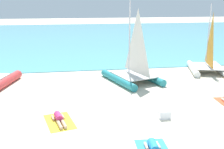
{
  "coord_description": "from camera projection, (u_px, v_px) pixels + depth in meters",
  "views": [
    {
      "loc": [
        -2.25,
        -9.56,
        5.12
      ],
      "look_at": [
        0.0,
        4.57,
        1.2
      ],
      "focal_mm": 44.02,
      "sensor_mm": 36.0,
      "label": 1
    }
  ],
  "objects": [
    {
      "name": "sunbather_center_left",
      "position": [
        154.0,
        148.0,
        9.51
      ],
      "size": [
        0.56,
        1.57,
        0.3
      ],
      "rotation": [
        0.0,
        0.0,
        -0.05
      ],
      "color": "#268CCC",
      "rests_on": "towel_center_left"
    },
    {
      "name": "cooler_box",
      "position": [
        164.0,
        114.0,
        12.21
      ],
      "size": [
        0.5,
        0.36,
        0.36
      ],
      "primitive_type": "cube",
      "color": "white",
      "rests_on": "ground"
    },
    {
      "name": "sunbather_leftmost",
      "position": [
        59.0,
        118.0,
        11.91
      ],
      "size": [
        0.75,
        1.56,
        0.3
      ],
      "rotation": [
        0.0,
        0.0,
        0.23
      ],
      "color": "#D83372",
      "rests_on": "towel_leftmost"
    },
    {
      "name": "ground_plane",
      "position": [
        101.0,
        71.0,
        20.32
      ],
      "size": [
        120.0,
        120.0,
        0.0
      ],
      "primitive_type": "plane",
      "color": "beige"
    },
    {
      "name": "towel_leftmost",
      "position": [
        60.0,
        122.0,
        11.89
      ],
      "size": [
        1.51,
        2.1,
        0.01
      ],
      "primitive_type": "cube",
      "rotation": [
        0.0,
        0.0,
        0.23
      ],
      "color": "yellow",
      "rests_on": "ground"
    },
    {
      "name": "sailboat_teal",
      "position": [
        133.0,
        70.0,
        17.53
      ],
      "size": [
        3.66,
        4.57,
        5.17
      ],
      "rotation": [
        0.0,
        0.0,
        0.33
      ],
      "color": "teal",
      "rests_on": "ground"
    },
    {
      "name": "sailboat_white",
      "position": [
        208.0,
        62.0,
        19.87
      ],
      "size": [
        3.3,
        4.23,
        4.85
      ],
      "rotation": [
        0.0,
        0.0,
        -0.28
      ],
      "color": "white",
      "rests_on": "ground"
    },
    {
      "name": "ocean_water",
      "position": [
        84.0,
        36.0,
        39.52
      ],
      "size": [
        120.0,
        40.0,
        0.05
      ],
      "primitive_type": "cube",
      "color": "#5BB2C1",
      "rests_on": "ground"
    }
  ]
}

